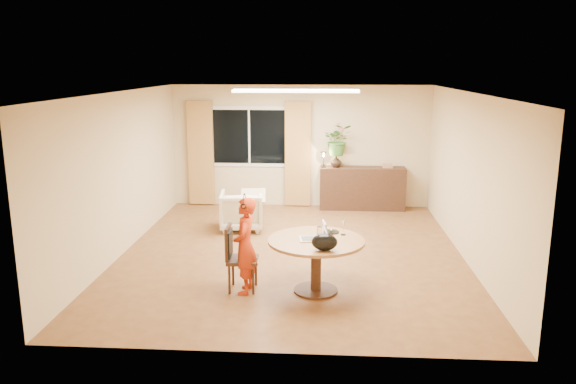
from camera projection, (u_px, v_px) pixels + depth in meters
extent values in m
plane|color=brown|center=(292.00, 253.00, 9.16)|extent=(6.50, 6.50, 0.00)
plane|color=white|center=(292.00, 92.00, 8.59)|extent=(6.50, 6.50, 0.00)
plane|color=#D2BB88|center=(300.00, 146.00, 12.04)|extent=(5.50, 0.00, 5.50)
plane|color=#D2BB88|center=(122.00, 173.00, 9.05)|extent=(0.00, 6.50, 6.50)
plane|color=#D2BB88|center=(468.00, 178.00, 8.70)|extent=(0.00, 6.50, 6.50)
cube|color=white|center=(249.00, 137.00, 12.05)|extent=(1.70, 0.02, 1.30)
cube|color=black|center=(249.00, 137.00, 12.03)|extent=(1.55, 0.01, 1.15)
cube|color=white|center=(249.00, 137.00, 12.03)|extent=(0.04, 0.01, 1.15)
cube|color=olive|center=(201.00, 153.00, 12.11)|extent=(0.55, 0.08, 2.25)
cube|color=olive|center=(298.00, 154.00, 11.98)|extent=(0.55, 0.08, 2.25)
cube|color=white|center=(296.00, 91.00, 9.76)|extent=(2.20, 0.35, 0.05)
cylinder|color=brown|center=(316.00, 241.00, 7.48)|extent=(1.29, 1.29, 0.04)
cylinder|color=black|center=(316.00, 267.00, 7.56)|extent=(0.14, 0.14, 0.70)
cylinder|color=black|center=(316.00, 290.00, 7.63)|extent=(0.60, 0.60, 0.03)
imported|color=red|center=(245.00, 246.00, 7.47)|extent=(0.49, 0.33, 1.31)
imported|color=beige|center=(242.00, 211.00, 10.44)|extent=(0.85, 0.87, 0.72)
cube|color=black|center=(362.00, 188.00, 11.91)|extent=(1.79, 0.44, 0.90)
imported|color=black|center=(336.00, 161.00, 11.82)|extent=(0.29, 0.29, 0.25)
imported|color=#346E29|center=(338.00, 140.00, 11.71)|extent=(0.62, 0.54, 0.66)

